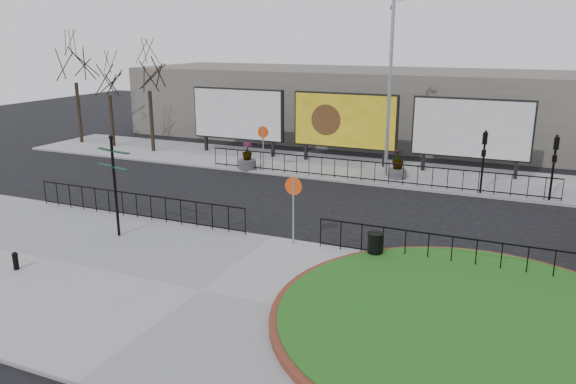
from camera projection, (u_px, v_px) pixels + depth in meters
The scene contains 25 objects.
ground at pixel (273, 239), 20.98m from camera, with size 90.00×90.00×0.00m, color black.
pavement_near at pixel (201, 292), 16.55m from camera, with size 30.00×10.00×0.12m, color gray.
pavement_far at pixel (364, 170), 31.55m from camera, with size 44.00×6.00×0.12m, color gray.
brick_edge at pixel (470, 322), 14.49m from camera, with size 10.40×10.40×0.18m, color maroon.
grass_lawn at pixel (470, 322), 14.49m from camera, with size 10.00×10.00×0.22m, color #175115.
railing_near_left at pixel (137, 206), 22.85m from camera, with size 10.00×0.10×1.10m, color black, non-canonical shape.
railing_near_right at pixel (452, 251), 18.02m from camera, with size 9.00×0.10×1.10m, color black, non-canonical shape.
railing_far at pixel (368, 171), 28.61m from camera, with size 18.00×0.10×1.10m, color black, non-canonical shape.
speed_sign_far at pixel (263, 138), 30.69m from camera, with size 0.64×0.07×2.47m.
speed_sign_near at pixel (294, 196), 19.73m from camera, with size 0.64×0.07×2.47m.
billboard_left at pixel (238, 114), 35.01m from camera, with size 6.20×0.31×4.10m.
billboard_mid at pixel (345, 121), 32.30m from camera, with size 6.20×0.31×4.10m.
billboard_right at pixel (471, 129), 29.59m from camera, with size 6.20×0.31×4.10m.
lamp_post at pixel (390, 86), 28.80m from camera, with size 0.74×0.18×9.23m.
signal_pole_a at pixel (484, 152), 26.14m from camera, with size 0.22×0.26×3.00m.
signal_pole_b at pixel (555, 158), 24.97m from camera, with size 0.22×0.26×3.00m.
tree_left at pixel (150, 96), 35.56m from camera, with size 2.00×2.00×7.00m, color #2D2119, non-canonical shape.
tree_mid at pixel (110, 100), 37.29m from camera, with size 2.00×2.00×6.20m, color #2D2119, non-canonical shape.
tree_far at pixel (77, 88), 38.45m from camera, with size 2.00×2.00×7.50m, color #2D2119, non-canonical shape.
building_backdrop at pixel (405, 106), 39.71m from camera, with size 40.00×10.00×5.00m, color #646058.
fingerpost_sign at pixel (114, 176), 20.43m from camera, with size 1.77×0.71×3.81m.
bollard at pixel (15, 260), 17.91m from camera, with size 0.19×0.19×0.59m.
litter_bin at pixel (375, 246), 18.72m from camera, with size 0.56×0.56×0.92m.
planter_a at pixel (247, 159), 31.41m from camera, with size 1.00×1.00×1.53m.
planter_c at pixel (398, 167), 29.35m from camera, with size 0.94×0.94×1.55m.
Camera 1 is at (8.44, -17.84, 7.36)m, focal length 35.00 mm.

